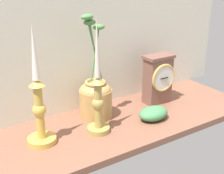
{
  "coord_description": "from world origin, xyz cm",
  "views": [
    {
      "loc": [
        -62.4,
        -85.07,
        53.87
      ],
      "look_at": [
        -7.05,
        0.0,
        14.0
      ],
      "focal_mm": 51.26,
      "sensor_mm": 36.0,
      "label": 1
    }
  ],
  "objects": [
    {
      "name": "brass_vase_jar",
      "position": [
        -9.04,
        7.9,
        8.31
      ],
      "size": [
        11.97,
        11.97,
        38.22
      ],
      "color": "tan",
      "rests_on": "ground_plane"
    },
    {
      "name": "back_wall",
      "position": [
        0.0,
        18.5,
        32.5
      ],
      "size": [
        120.0,
        2.0,
        65.0
      ],
      "primitive_type": "cube",
      "color": "silver",
      "rests_on": "ground_plane"
    },
    {
      "name": "ivy_sprig",
      "position": [
        7.39,
        -5.53,
        2.41
      ],
      "size": [
        11.6,
        8.12,
        4.82
      ],
      "color": "#458451",
      "rests_on": "ground_plane"
    },
    {
      "name": "mantel_clock",
      "position": [
        18.68,
        5.58,
        10.23
      ],
      "size": [
        11.93,
        7.65,
        19.85
      ],
      "color": "brown",
      "rests_on": "ground_plane"
    },
    {
      "name": "candlestick_tall_center",
      "position": [
        -32.77,
        1.44,
        12.3
      ],
      "size": [
        9.17,
        9.17,
        38.16
      ],
      "color": "gold",
      "rests_on": "ground_plane"
    },
    {
      "name": "candlestick_tall_left",
      "position": [
        -14.12,
        -2.41,
        12.16
      ],
      "size": [
        7.7,
        7.7,
        39.16
      ],
      "color": "#AB934A",
      "rests_on": "ground_plane"
    },
    {
      "name": "ground_plane",
      "position": [
        0.0,
        0.0,
        -1.2
      ],
      "size": [
        100.0,
        36.0,
        2.4
      ],
      "primitive_type": "cube",
      "color": "brown"
    }
  ]
}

